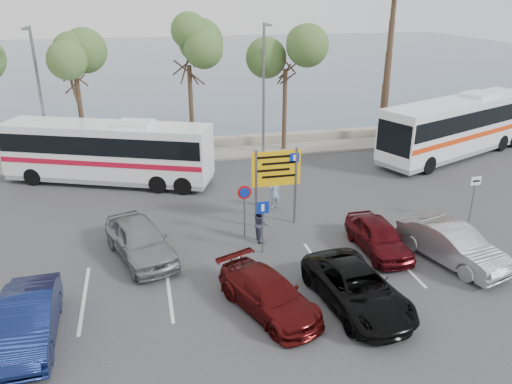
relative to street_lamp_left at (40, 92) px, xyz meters
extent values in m
plane|color=#363639|center=(10.00, -13.52, -4.60)|extent=(120.00, 120.00, 0.00)
cube|color=gray|center=(10.00, 0.48, -4.52)|extent=(44.00, 2.40, 0.15)
cube|color=gray|center=(10.00, 2.48, -4.30)|extent=(48.00, 0.80, 0.60)
plane|color=#3E5663|center=(10.00, 46.48, -4.59)|extent=(140.00, 140.00, 0.00)
cylinder|color=#382619|center=(2.00, 0.48, -1.93)|extent=(0.28, 0.28, 5.04)
cylinder|color=#382619|center=(8.50, 0.48, -1.65)|extent=(0.28, 0.28, 5.60)
cylinder|color=#382619|center=(14.50, 0.48, -1.86)|extent=(0.28, 0.28, 5.18)
cylinder|color=#382619|center=(21.50, 0.48, 0.55)|extent=(0.48, 0.48, 10.00)
cylinder|color=slate|center=(0.00, 0.08, -0.45)|extent=(0.16, 0.16, 8.00)
cylinder|color=slate|center=(0.00, -0.37, 3.50)|extent=(0.12, 0.90, 0.12)
cube|color=slate|center=(0.00, -0.87, 3.45)|extent=(0.45, 0.25, 0.12)
cylinder|color=slate|center=(13.00, 0.08, -0.45)|extent=(0.16, 0.16, 8.00)
cylinder|color=slate|center=(13.00, -0.37, 3.50)|extent=(0.12, 0.90, 0.12)
cube|color=slate|center=(13.00, -0.87, 3.45)|extent=(0.45, 0.25, 0.12)
cylinder|color=slate|center=(10.10, -10.32, -2.80)|extent=(0.12, 0.12, 3.60)
cylinder|color=slate|center=(11.90, -10.32, -2.80)|extent=(0.12, 0.12, 3.60)
cube|color=#F1AE0C|center=(11.00, -10.32, -1.90)|extent=(2.20, 0.06, 1.60)
cube|color=#0C2699|center=(11.80, -10.36, -1.45)|extent=(0.42, 0.01, 0.42)
cylinder|color=slate|center=(9.40, -11.12, -3.50)|extent=(0.07, 0.07, 2.20)
cylinder|color=#B20C0C|center=(9.40, -11.15, -2.55)|extent=(0.60, 0.03, 0.60)
cylinder|color=slate|center=(9.80, -12.72, -3.50)|extent=(0.07, 0.07, 2.20)
cube|color=#0C2699|center=(9.80, -12.74, -2.60)|extent=(0.50, 0.03, 0.50)
cylinder|color=slate|center=(19.80, -12.02, -3.50)|extent=(0.07, 0.07, 2.20)
cube|color=white|center=(19.80, -12.04, -2.60)|extent=(0.50, 0.03, 0.40)
cube|color=white|center=(3.50, -3.02, -2.69)|extent=(11.36, 6.50, 2.78)
cube|color=black|center=(3.50, -3.02, -2.20)|extent=(11.16, 6.45, 0.99)
cube|color=#B80E27|center=(3.50, -3.02, -3.14)|extent=(11.26, 6.48, 0.28)
cube|color=gray|center=(3.50, -3.02, -4.08)|extent=(11.24, 6.43, 0.52)
cube|color=white|center=(3.50, -3.02, -1.19)|extent=(2.31, 2.11, 0.23)
cube|color=white|center=(24.91, -3.02, -2.52)|extent=(12.40, 7.18, 3.03)
cube|color=black|center=(24.91, -3.02, -1.98)|extent=(12.19, 7.12, 1.08)
cube|color=red|center=(24.91, -3.02, -3.00)|extent=(12.30, 7.16, 0.31)
cube|color=gray|center=(24.91, -3.02, -4.03)|extent=(12.28, 7.11, 0.57)
cube|color=white|center=(24.91, -3.02, -0.87)|extent=(2.53, 2.31, 0.25)
imported|color=gray|center=(5.00, -12.02, -3.82)|extent=(3.17, 4.93, 1.56)
imported|color=#0F1A48|center=(1.65, -16.46, -3.88)|extent=(1.69, 4.43, 1.44)
imported|color=#490C0C|center=(9.05, -16.62, -3.97)|extent=(3.25, 4.67, 1.25)
imported|color=#480A0F|center=(14.40, -13.66, -3.93)|extent=(1.60, 3.92, 1.33)
imported|color=black|center=(12.00, -17.02, -3.93)|extent=(2.76, 5.05, 1.34)
imported|color=#939398|center=(16.80, -15.10, -3.85)|extent=(2.84, 4.82, 1.50)
imported|color=#88A4C6|center=(11.43, -8.52, -3.81)|extent=(0.61, 0.44, 1.59)
imported|color=#353850|center=(10.00, -11.68, -3.80)|extent=(0.61, 0.78, 1.59)
camera|label=1|loc=(5.49, -30.09, 5.29)|focal=35.00mm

